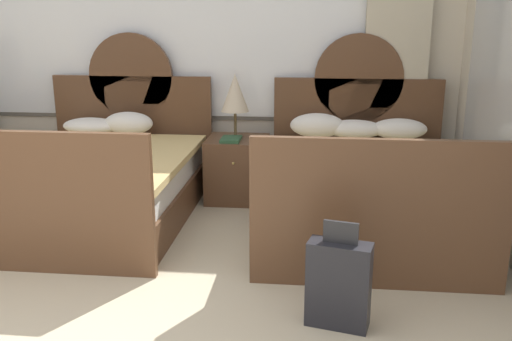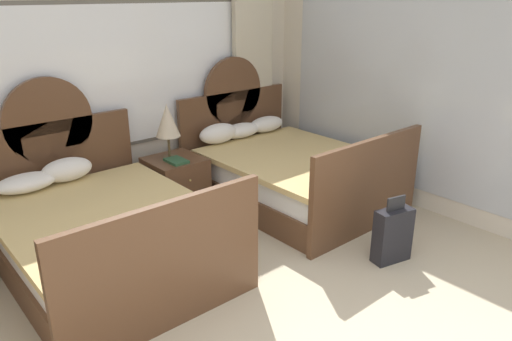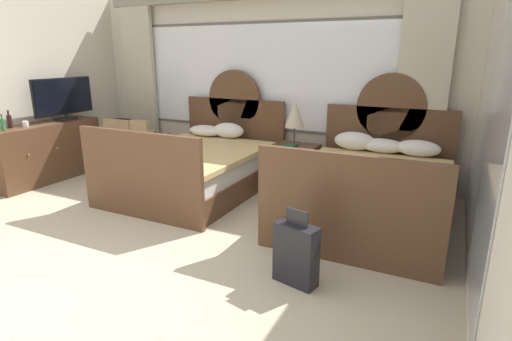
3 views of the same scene
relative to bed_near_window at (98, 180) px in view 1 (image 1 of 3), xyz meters
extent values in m
cube|color=beige|center=(0.41, 1.20, 1.01)|extent=(5.82, 0.07, 2.70)
cube|color=#605B52|center=(0.41, 1.16, 1.14)|extent=(4.24, 0.02, 1.58)
cube|color=white|center=(0.41, 1.15, 1.14)|extent=(4.16, 0.02, 1.50)
cube|color=#C1B79E|center=(2.67, 1.06, 0.96)|extent=(0.61, 0.08, 2.60)
cube|color=brown|center=(0.00, -0.05, -0.19)|extent=(1.58, 2.11, 0.30)
cube|color=white|center=(0.00, -0.05, 0.07)|extent=(1.52, 2.01, 0.23)
cube|color=tan|center=(0.00, -0.13, 0.22)|extent=(1.62, 1.91, 0.06)
cube|color=brown|center=(0.00, 1.04, 0.23)|extent=(1.66, 0.06, 1.15)
cylinder|color=brown|center=(0.00, 1.04, 0.81)|extent=(0.87, 0.06, 0.87)
cube|color=brown|center=(0.00, -1.13, 0.16)|extent=(1.66, 0.06, 1.01)
ellipsoid|color=white|center=(-0.36, 0.78, 0.33)|extent=(0.56, 0.32, 0.16)
ellipsoid|color=white|center=(0.03, 0.79, 0.36)|extent=(0.50, 0.29, 0.23)
cube|color=brown|center=(2.32, -0.05, -0.19)|extent=(1.58, 2.11, 0.30)
cube|color=white|center=(2.32, -0.05, 0.07)|extent=(1.52, 2.01, 0.23)
cube|color=tan|center=(2.32, -0.13, 0.22)|extent=(1.62, 1.91, 0.06)
cube|color=brown|center=(2.32, 1.04, 0.23)|extent=(1.66, 0.06, 1.15)
cylinder|color=brown|center=(2.32, 1.04, 0.81)|extent=(0.87, 0.06, 0.87)
cube|color=brown|center=(2.32, -1.13, 0.16)|extent=(1.66, 0.06, 1.01)
ellipsoid|color=white|center=(1.92, 0.84, 0.37)|extent=(0.53, 0.28, 0.24)
ellipsoid|color=white|center=(2.28, 0.85, 0.34)|extent=(0.57, 0.27, 0.18)
ellipsoid|color=white|center=(2.71, 0.84, 0.35)|extent=(0.53, 0.27, 0.20)
cube|color=brown|center=(1.16, 0.64, -0.04)|extent=(0.58, 0.58, 0.61)
sphere|color=tan|center=(1.16, 0.33, 0.09)|extent=(0.02, 0.02, 0.02)
cylinder|color=brown|center=(1.13, 0.69, 0.28)|extent=(0.14, 0.14, 0.02)
cylinder|color=brown|center=(1.13, 0.69, 0.40)|extent=(0.03, 0.03, 0.23)
cone|color=beige|center=(1.13, 0.69, 0.70)|extent=(0.27, 0.27, 0.36)
cube|color=#285133|center=(1.11, 0.52, 0.28)|extent=(0.18, 0.26, 0.03)
cube|color=tan|center=(-1.07, 0.51, 0.17)|extent=(0.07, 0.53, 0.16)
cylinder|color=brown|center=(-1.08, 0.76, -0.18)|extent=(0.04, 0.04, 0.33)
cylinder|color=brown|center=(-1.09, 0.26, -0.18)|extent=(0.04, 0.04, 0.33)
cube|color=black|center=(2.05, -1.63, -0.09)|extent=(0.39, 0.23, 0.51)
cube|color=#232326|center=(2.05, -1.63, 0.23)|extent=(0.20, 0.07, 0.13)
cylinder|color=black|center=(1.91, -1.60, -0.32)|extent=(0.05, 0.03, 0.05)
cylinder|color=black|center=(2.19, -1.67, -0.32)|extent=(0.05, 0.03, 0.05)
camera|label=1|loc=(1.89, -4.57, 1.40)|focal=39.13mm
camera|label=2|loc=(-1.46, -3.81, 2.02)|focal=34.00mm
camera|label=3|loc=(3.07, -4.42, 1.47)|focal=28.39mm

